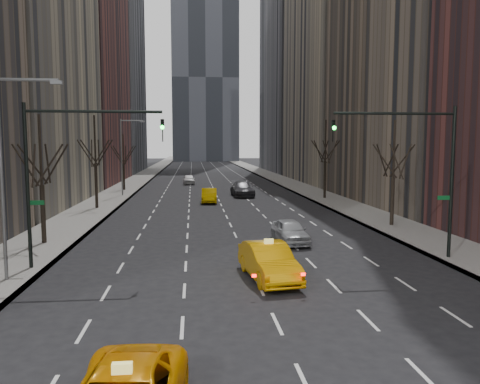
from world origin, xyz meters
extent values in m
plane|color=black|center=(0.00, 0.00, 0.00)|extent=(400.00, 400.00, 0.00)
cube|color=slate|center=(-12.25, 70.00, 0.07)|extent=(4.50, 320.00, 0.15)
cube|color=slate|center=(12.25, 70.00, 0.07)|extent=(4.50, 320.00, 0.15)
cube|color=brown|center=(-21.50, 66.00, 22.00)|extent=(14.00, 28.00, 44.00)
cube|color=slate|center=(-21.50, 96.00, 30.00)|extent=(14.00, 30.00, 60.00)
cube|color=tan|center=(21.50, 64.00, 25.00)|extent=(14.00, 28.00, 50.00)
cube|color=slate|center=(21.50, 95.00, 29.00)|extent=(14.00, 30.00, 58.00)
cube|color=black|center=(2.00, 170.00, 60.00)|extent=(24.00, 24.00, 120.00)
cylinder|color=black|center=(-12.00, 18.00, 1.93)|extent=(0.28, 0.28, 3.57)
cylinder|color=black|center=(-12.00, 18.00, 5.84)|extent=(0.16, 0.16, 4.25)
cylinder|color=black|center=(-11.85, 18.85, 4.95)|extent=(0.42, 1.80, 2.52)
cylinder|color=black|center=(-11.19, 18.29, 4.95)|extent=(1.74, 0.72, 2.52)
cylinder|color=black|center=(-11.34, 17.45, 4.95)|extent=(1.46, 1.25, 2.52)
cylinder|color=black|center=(-12.15, 17.15, 4.95)|extent=(0.42, 1.80, 2.52)
cylinder|color=black|center=(-12.81, 17.71, 4.95)|extent=(1.74, 0.72, 2.52)
cylinder|color=black|center=(-12.66, 18.55, 4.95)|extent=(1.46, 1.25, 2.52)
cylinder|color=black|center=(-12.00, 34.00, 2.15)|extent=(0.28, 0.28, 3.99)
cylinder|color=black|center=(-12.00, 34.00, 6.52)|extent=(0.16, 0.16, 4.75)
cylinder|color=black|center=(-11.85, 34.85, 5.37)|extent=(0.42, 1.80, 2.52)
cylinder|color=black|center=(-11.19, 34.29, 5.37)|extent=(1.74, 0.72, 2.52)
cylinder|color=black|center=(-11.34, 33.45, 5.37)|extent=(1.46, 1.25, 2.52)
cylinder|color=black|center=(-12.15, 33.15, 5.37)|extent=(0.42, 1.80, 2.52)
cylinder|color=black|center=(-12.81, 33.71, 5.37)|extent=(1.74, 0.72, 2.52)
cylinder|color=black|center=(-12.66, 34.55, 5.37)|extent=(1.46, 1.25, 2.52)
cylinder|color=black|center=(-12.00, 52.00, 1.83)|extent=(0.28, 0.28, 3.36)
cylinder|color=black|center=(-12.00, 52.00, 5.51)|extent=(0.16, 0.16, 4.00)
cylinder|color=black|center=(-11.85, 52.85, 4.74)|extent=(0.42, 1.80, 2.52)
cylinder|color=black|center=(-11.19, 52.29, 4.74)|extent=(1.74, 0.72, 2.52)
cylinder|color=black|center=(-11.34, 51.45, 4.74)|extent=(1.46, 1.25, 2.52)
cylinder|color=black|center=(-12.15, 51.15, 4.74)|extent=(0.42, 1.80, 2.52)
cylinder|color=black|center=(-12.81, 51.71, 4.74)|extent=(1.74, 0.72, 2.52)
cylinder|color=black|center=(-12.66, 52.55, 4.74)|extent=(1.46, 1.25, 2.52)
cylinder|color=black|center=(12.00, 22.00, 1.93)|extent=(0.28, 0.28, 3.57)
cylinder|color=black|center=(12.00, 22.00, 5.84)|extent=(0.16, 0.16, 4.25)
cylinder|color=black|center=(12.15, 22.85, 4.95)|extent=(0.42, 1.80, 2.52)
cylinder|color=black|center=(12.81, 22.29, 4.95)|extent=(1.74, 0.72, 2.52)
cylinder|color=black|center=(12.66, 21.45, 4.95)|extent=(1.46, 1.25, 2.52)
cylinder|color=black|center=(11.85, 21.15, 4.95)|extent=(0.42, 1.80, 2.52)
cylinder|color=black|center=(11.19, 21.71, 4.95)|extent=(1.74, 0.72, 2.52)
cylinder|color=black|center=(11.34, 22.55, 4.95)|extent=(1.46, 1.25, 2.52)
cylinder|color=black|center=(12.00, 40.00, 2.15)|extent=(0.28, 0.28, 3.99)
cylinder|color=black|center=(12.00, 40.00, 6.52)|extent=(0.16, 0.16, 4.75)
cylinder|color=black|center=(12.15, 40.85, 5.37)|extent=(0.42, 1.80, 2.52)
cylinder|color=black|center=(12.81, 40.29, 5.37)|extent=(1.74, 0.72, 2.52)
cylinder|color=black|center=(12.66, 39.45, 5.37)|extent=(1.46, 1.25, 2.52)
cylinder|color=black|center=(11.85, 39.15, 5.37)|extent=(0.42, 1.80, 2.52)
cylinder|color=black|center=(11.19, 39.71, 5.37)|extent=(1.74, 0.72, 2.52)
cylinder|color=black|center=(11.34, 40.55, 5.37)|extent=(1.46, 1.25, 2.52)
cylinder|color=black|center=(-10.80, 12.00, 4.15)|extent=(0.18, 0.18, 8.00)
cylinder|color=black|center=(-7.55, 12.00, 7.75)|extent=(6.50, 0.14, 0.14)
imported|color=black|center=(-4.30, 12.00, 6.85)|extent=(0.18, 0.22, 1.10)
sphere|color=#0CFF33|center=(-4.30, 11.82, 7.00)|extent=(0.20, 0.20, 0.20)
cube|color=#0C5926|center=(-10.40, 12.00, 3.35)|extent=(0.70, 0.04, 0.22)
cylinder|color=black|center=(10.80, 12.00, 4.15)|extent=(0.18, 0.18, 8.00)
cylinder|color=black|center=(7.55, 12.00, 7.75)|extent=(6.50, 0.14, 0.14)
imported|color=black|center=(4.30, 12.00, 6.85)|extent=(0.18, 0.22, 1.10)
sphere|color=#0CFF33|center=(4.30, 11.82, 7.00)|extent=(0.20, 0.20, 0.20)
cube|color=#0C5926|center=(10.40, 12.00, 3.35)|extent=(0.70, 0.04, 0.22)
cylinder|color=slate|center=(-11.20, 10.00, 4.65)|extent=(0.16, 0.16, 9.00)
cylinder|color=slate|center=(-9.90, 10.00, 8.95)|extent=(2.60, 0.14, 0.14)
cube|color=slate|center=(-8.70, 10.00, 8.85)|extent=(0.50, 0.22, 0.15)
cylinder|color=slate|center=(-11.20, 45.00, 4.65)|extent=(0.16, 0.16, 9.00)
cylinder|color=slate|center=(-9.90, 45.00, 8.95)|extent=(2.60, 0.14, 0.14)
cube|color=slate|center=(-8.70, 45.00, 8.85)|extent=(0.50, 0.22, 0.15)
imported|color=#EB9F04|center=(0.58, 9.33, 0.83)|extent=(2.41, 5.22, 1.66)
imported|color=#9C9EA3|center=(3.20, 17.09, 0.74)|extent=(2.01, 4.46, 1.49)
imported|color=#D5A204|center=(-1.13, 38.15, 0.75)|extent=(1.75, 4.60, 1.50)
imported|color=#2A2A2F|center=(3.01, 43.84, 0.85)|extent=(2.65, 5.96, 1.70)
imported|color=white|center=(-3.47, 61.58, 0.73)|extent=(1.93, 4.37, 1.46)
camera|label=1|loc=(-2.84, -11.39, 6.17)|focal=35.00mm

